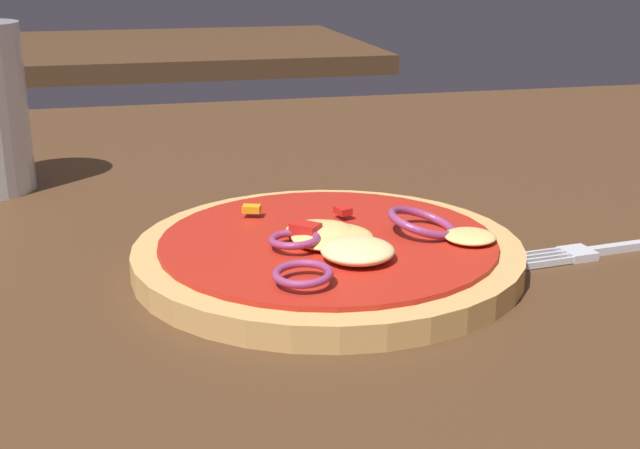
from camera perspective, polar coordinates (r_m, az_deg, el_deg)
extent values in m
cube|color=#4C301C|center=(0.55, 1.52, -3.09)|extent=(1.26, 1.08, 0.03)
cylinder|color=tan|center=(0.50, 0.53, -2.07)|extent=(0.23, 0.23, 0.01)
cylinder|color=red|center=(0.50, 0.54, -1.12)|extent=(0.20, 0.20, 0.00)
ellipsoid|color=#F4DB8E|center=(0.46, 2.56, -1.78)|extent=(0.04, 0.04, 0.01)
ellipsoid|color=#E5BC60|center=(0.50, -0.24, -0.39)|extent=(0.04, 0.04, 0.01)
ellipsoid|color=#EFCC72|center=(0.49, 0.82, -0.82)|extent=(0.05, 0.05, 0.01)
ellipsoid|color=#EFCC72|center=(0.50, 0.27, -0.47)|extent=(0.04, 0.04, 0.01)
ellipsoid|color=#EFCC72|center=(0.50, 10.13, -0.80)|extent=(0.03, 0.03, 0.01)
torus|color=#93386B|center=(0.51, 6.91, 0.14)|extent=(0.05, 0.05, 0.02)
torus|color=#93386B|center=(0.43, -1.18, -3.35)|extent=(0.04, 0.04, 0.01)
torus|color=#93386B|center=(0.48, -1.74, -0.99)|extent=(0.04, 0.04, 0.01)
cube|color=orange|center=(0.54, -4.66, 1.07)|extent=(0.01, 0.01, 0.00)
cube|color=red|center=(0.49, -0.99, -0.29)|extent=(0.02, 0.02, 0.01)
cube|color=red|center=(0.53, 1.14, 0.84)|extent=(0.01, 0.01, 0.00)
cube|color=silver|center=(0.54, 17.05, -1.89)|extent=(0.02, 0.02, 0.01)
cube|color=silver|center=(0.53, 14.24, -1.95)|extent=(0.03, 0.01, 0.00)
cube|color=silver|center=(0.53, 14.57, -2.14)|extent=(0.03, 0.01, 0.00)
cube|color=silver|center=(0.52, 14.91, -2.34)|extent=(0.03, 0.01, 0.00)
cube|color=silver|center=(0.52, 15.25, -2.55)|extent=(0.03, 0.01, 0.00)
cube|color=#4C301C|center=(1.74, -12.27, 11.34)|extent=(0.89, 0.60, 0.03)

